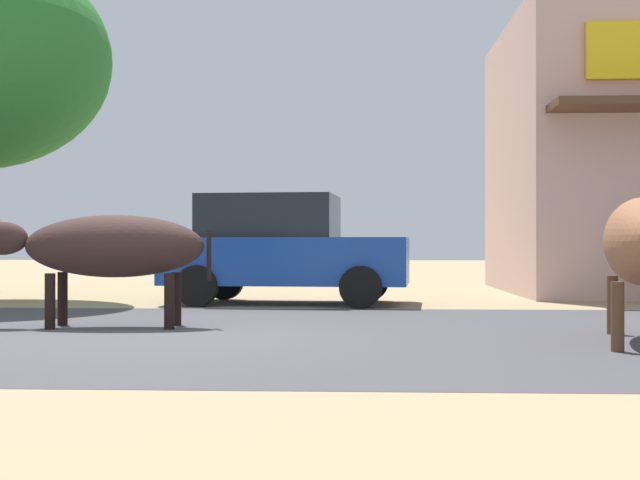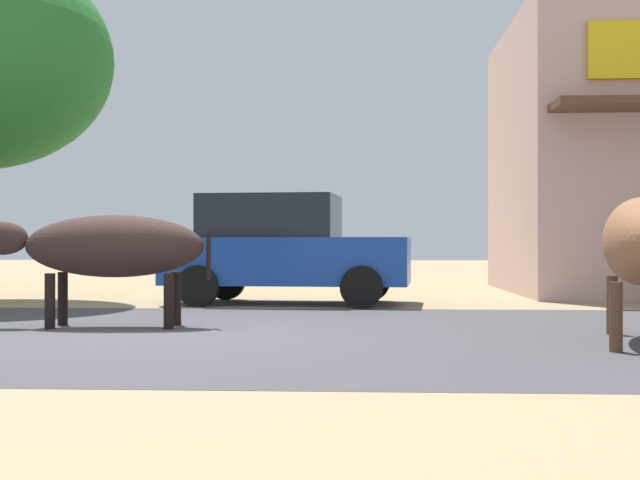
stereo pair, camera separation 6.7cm
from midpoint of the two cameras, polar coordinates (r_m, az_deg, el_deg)
name	(u,v)px [view 1 (the left image)]	position (r m, az deg, el deg)	size (l,w,h in m)	color
ground	(135,333)	(8.97, -12.32, -6.03)	(80.00, 80.00, 0.00)	tan
asphalt_road	(135,333)	(8.97, -12.32, -6.02)	(72.00, 6.71, 0.00)	#424146
parked_hatchback_car	(282,248)	(13.08, -2.65, -0.55)	(3.75, 2.09, 1.64)	#1A449F
cow_near_brown	(108,247)	(9.63, -14.00, -0.47)	(2.55, 0.72, 1.22)	#31211E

